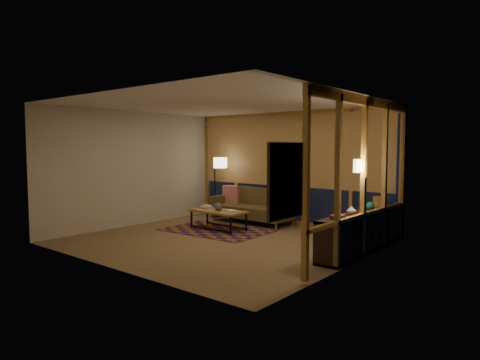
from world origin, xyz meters
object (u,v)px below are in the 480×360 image
Objects in this scene: floor_lamp at (215,187)px; coffee_table at (218,220)px; bookshelf at (362,231)px; sofa at (252,206)px.

coffee_table is at bearing -20.49° from floor_lamp.
floor_lamp reaches higher than bookshelf.
floor_lamp reaches higher than coffee_table.
bookshelf is (3.25, -0.97, -0.07)m from sofa.
sofa is 1.38m from floor_lamp.
bookshelf is (4.56, -1.07, -0.45)m from floor_lamp.
floor_lamp is at bearing 136.90° from coffee_table.
sofa is at bearing 163.37° from bookshelf.
floor_lamp is (-1.32, 0.10, 0.38)m from sofa.
sofa is 3.39m from bookshelf.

